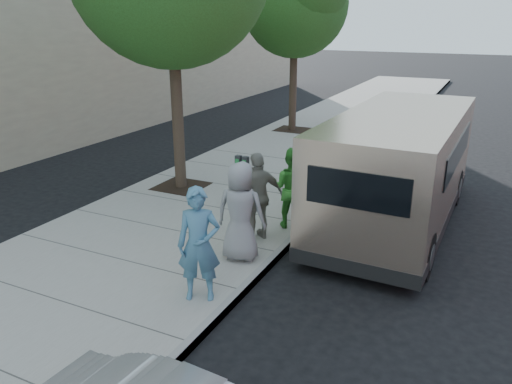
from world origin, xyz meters
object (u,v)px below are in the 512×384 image
(parking_meter, at_px, (242,174))
(person_green_shirt, at_px, (291,188))
(person_officer, at_px, (199,245))
(person_striped_polo, at_px, (258,197))
(van, at_px, (399,167))
(person_gray_shirt, at_px, (241,212))

(parking_meter, distance_m, person_green_shirt, 1.06)
(parking_meter, bearing_deg, person_green_shirt, 15.79)
(parking_meter, relative_size, person_officer, 0.80)
(parking_meter, relative_size, person_striped_polo, 0.83)
(van, xyz_separation_m, person_striped_polo, (-2.19, -2.28, -0.27))
(van, relative_size, person_officer, 3.70)
(van, xyz_separation_m, person_green_shirt, (-1.84, -1.45, -0.30))
(van, height_order, person_gray_shirt, van)
(parking_meter, height_order, person_officer, person_officer)
(person_gray_shirt, bearing_deg, person_striped_polo, -94.71)
(person_officer, distance_m, person_gray_shirt, 1.46)
(parking_meter, xyz_separation_m, person_green_shirt, (1.02, 0.19, -0.20))
(person_gray_shirt, bearing_deg, person_officer, 81.39)
(van, distance_m, person_gray_shirt, 3.83)
(person_striped_polo, bearing_deg, van, 175.28)
(person_gray_shirt, height_order, person_striped_polo, person_gray_shirt)
(person_gray_shirt, bearing_deg, parking_meter, -74.38)
(van, relative_size, person_green_shirt, 3.95)
(parking_meter, bearing_deg, van, 34.95)
(van, height_order, person_officer, van)
(parking_meter, bearing_deg, person_gray_shirt, -58.42)
(parking_meter, distance_m, person_gray_shirt, 1.74)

